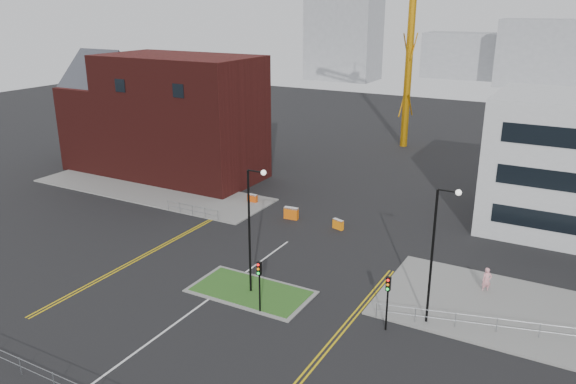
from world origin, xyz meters
name	(u,v)px	position (x,y,z in m)	size (l,w,h in m)	color
ground	(152,340)	(0.00, 0.00, 0.00)	(200.00, 200.00, 0.00)	black
pavement_left	(150,190)	(-20.00, 22.00, 0.06)	(28.00, 8.00, 0.12)	slate
pavement_right	(568,325)	(22.00, 14.00, 0.06)	(24.00, 10.00, 0.12)	slate
island_kerb	(251,291)	(2.00, 8.00, 0.04)	(8.60, 4.60, 0.08)	slate
grass_island	(251,291)	(2.00, 8.00, 0.06)	(8.00, 4.00, 0.12)	#25551C
brick_building	(161,117)	(-22.97, 28.00, 6.85)	(24.20, 10.07, 14.24)	#3F120F
streetlamp_island	(252,221)	(2.22, 8.00, 5.41)	(1.46, 0.36, 9.18)	black
streetlamp_right_near	(436,246)	(14.22, 10.00, 5.41)	(1.46, 0.36, 9.18)	black
traffic_light_island	(259,277)	(4.00, 5.98, 2.57)	(0.28, 0.33, 3.65)	black
traffic_light_right	(388,293)	(12.00, 7.98, 2.57)	(0.28, 0.33, 3.65)	black
railing_left	(192,209)	(-11.00, 18.00, 0.74)	(6.05, 0.05, 1.10)	gray
railing_right	(540,328)	(20.50, 11.50, 0.78)	(19.05, 5.05, 1.10)	gray
centre_line	(174,325)	(0.00, 2.00, 0.01)	(0.15, 30.00, 0.01)	silver
yellow_left_a	(152,250)	(-9.00, 10.00, 0.01)	(0.12, 24.00, 0.01)	gold
yellow_left_b	(154,251)	(-8.70, 10.00, 0.01)	(0.12, 24.00, 0.01)	gold
yellow_right_a	(336,334)	(9.50, 6.00, 0.01)	(0.12, 20.00, 0.01)	gold
yellow_right_b	(340,336)	(9.80, 6.00, 0.01)	(0.12, 20.00, 0.01)	gold
skyline_a	(344,37)	(-40.00, 120.00, 11.00)	(18.00, 12.00, 22.00)	gray
skyline_b	(551,54)	(10.00, 130.00, 8.00)	(24.00, 12.00, 16.00)	gray
skyline_d	(481,56)	(-8.00, 140.00, 6.00)	(30.00, 12.00, 12.00)	gray
pedestrian	(487,280)	(16.56, 16.03, 0.93)	(0.68, 0.44, 1.85)	pink
barrier_left	(252,198)	(-8.00, 24.00, 0.49)	(1.10, 0.42, 0.91)	#CF480B
barrier_mid	(291,213)	(-2.32, 21.91, 0.62)	(1.40, 0.56, 1.15)	#E2610C
barrier_right	(338,224)	(2.60, 21.76, 0.49)	(1.13, 0.69, 0.90)	orange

